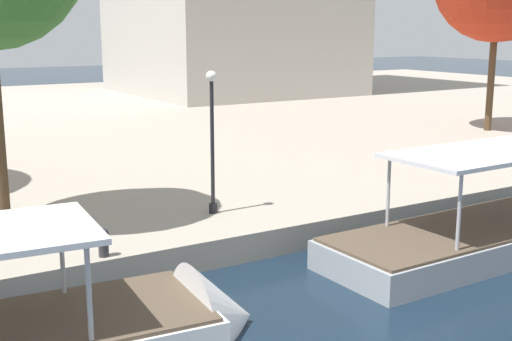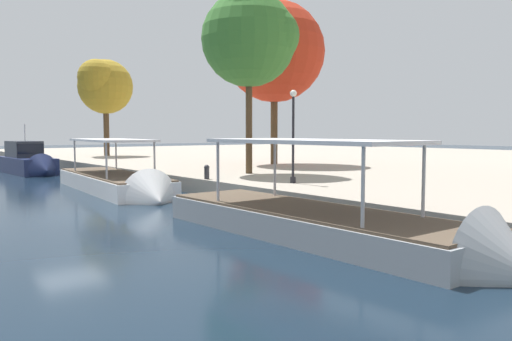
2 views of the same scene
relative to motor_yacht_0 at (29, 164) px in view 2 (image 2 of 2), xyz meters
name	(u,v)px [view 2 (image 2 of 2)]	position (x,y,z in m)	size (l,w,h in m)	color
ground_plane	(71,217)	(22.98, -4.08, -0.78)	(220.00, 220.00, 0.00)	#142333
motor_yacht_0	(29,164)	(0.00, 0.00, 0.00)	(8.65, 2.92, 4.63)	navy
tour_boat_1	(118,187)	(16.39, 0.59, -0.47)	(13.13, 4.10, 4.11)	white
tour_boat_2	(336,232)	(32.53, 0.74, -0.48)	(12.96, 3.46, 4.36)	#9EA3A8
mooring_bollard_0	(207,171)	(20.30, 3.82, 0.46)	(0.29, 0.29, 0.75)	#2D2D33
lamp_post	(293,133)	(24.60, 6.00, 2.46)	(0.33, 0.33, 4.44)	black
tree_0	(103,84)	(-8.30, 9.30, 7.31)	(5.50, 5.82, 9.76)	#4C3823
tree_1	(270,52)	(12.27, 14.47, 8.50)	(7.57, 7.57, 12.24)	#4C3823
tree_2	(252,36)	(18.90, 7.77, 8.03)	(5.52, 5.52, 10.58)	#4C3823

